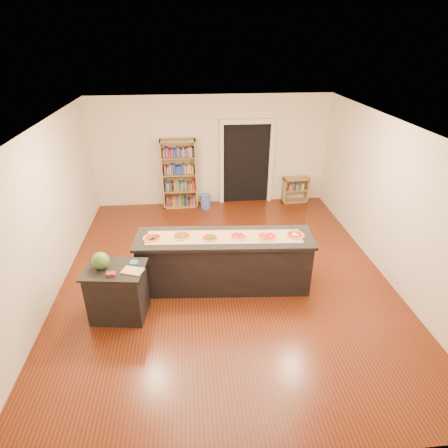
{
  "coord_description": "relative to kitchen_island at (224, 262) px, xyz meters",
  "views": [
    {
      "loc": [
        -0.58,
        -5.83,
        4.11
      ],
      "look_at": [
        0.0,
        0.2,
        1.0
      ],
      "focal_mm": 30.0,
      "sensor_mm": 36.0,
      "label": 1
    }
  ],
  "objects": [
    {
      "name": "room",
      "position": [
        0.04,
        0.29,
        0.89
      ],
      "size": [
        6.0,
        7.0,
        2.8
      ],
      "color": "#EDE1C7",
      "rests_on": "ground"
    },
    {
      "name": "pizza_f",
      "position": [
        1.21,
        -0.07,
        0.51
      ],
      "size": [
        0.33,
        0.33,
        0.02
      ],
      "color": "tan",
      "rests_on": "kitchen_island"
    },
    {
      "name": "side_counter",
      "position": [
        -1.75,
        -0.65,
        -0.05
      ],
      "size": [
        0.92,
        0.67,
        0.91
      ],
      "rotation": [
        0.0,
        0.0,
        -0.14
      ],
      "color": "black",
      "rests_on": "ground"
    },
    {
      "name": "kitchen_island",
      "position": [
        0.0,
        0.0,
        0.0
      ],
      "size": [
        3.04,
        0.82,
        1.0
      ],
      "rotation": [
        0.0,
        0.0,
        -0.07
      ],
      "color": "black",
      "rests_on": "ground"
    },
    {
      "name": "low_shelf",
      "position": [
        2.27,
        3.59,
        -0.17
      ],
      "size": [
        0.68,
        0.29,
        0.68
      ],
      "primitive_type": "cube",
      "color": "#9D7F4C",
      "rests_on": "ground"
    },
    {
      "name": "pizza_b",
      "position": [
        -0.72,
        0.09,
        0.51
      ],
      "size": [
        0.32,
        0.32,
        0.02
      ],
      "color": "tan",
      "rests_on": "kitchen_island"
    },
    {
      "name": "doorway",
      "position": [
        0.94,
        3.75,
        0.7
      ],
      "size": [
        1.4,
        0.09,
        2.21
      ],
      "color": "black",
      "rests_on": "room"
    },
    {
      "name": "pizza_e",
      "position": [
        0.73,
        -0.08,
        0.51
      ],
      "size": [
        0.34,
        0.34,
        0.02
      ],
      "color": "tan",
      "rests_on": "kitchen_island"
    },
    {
      "name": "pizza_d",
      "position": [
        0.24,
        -0.02,
        0.51
      ],
      "size": [
        0.29,
        0.29,
        0.02
      ],
      "color": "tan",
      "rests_on": "kitchen_island"
    },
    {
      "name": "kraft_paper",
      "position": [
        -0.0,
        -0.0,
        0.5
      ],
      "size": [
        2.67,
        0.67,
        0.0
      ],
      "primitive_type": "cube",
      "rotation": [
        0.0,
        0.0,
        -0.07
      ],
      "color": "#9A7C4F",
      "rests_on": "kitchen_island"
    },
    {
      "name": "cutting_board",
      "position": [
        -1.46,
        -0.75,
        0.41
      ],
      "size": [
        0.37,
        0.31,
        0.02
      ],
      "primitive_type": "cube",
      "rotation": [
        0.0,
        0.0,
        -0.37
      ],
      "color": "tan",
      "rests_on": "side_counter"
    },
    {
      "name": "bookshelf",
      "position": [
        -0.8,
        3.58,
        0.38
      ],
      "size": [
        0.89,
        0.32,
        1.78
      ],
      "primitive_type": "cube",
      "color": "#9D7F4C",
      "rests_on": "ground"
    },
    {
      "name": "package_red",
      "position": [
        -1.77,
        -0.83,
        0.42
      ],
      "size": [
        0.13,
        0.09,
        0.05
      ],
      "primitive_type": "cube",
      "rotation": [
        0.0,
        0.0,
        0.0
      ],
      "color": "maroon",
      "rests_on": "side_counter"
    },
    {
      "name": "pizza_a",
      "position": [
        -1.21,
        0.06,
        0.51
      ],
      "size": [
        0.32,
        0.32,
        0.02
      ],
      "color": "tan",
      "rests_on": "kitchen_island"
    },
    {
      "name": "watermelon",
      "position": [
        -1.94,
        -0.61,
        0.53
      ],
      "size": [
        0.27,
        0.27,
        0.27
      ],
      "primitive_type": "sphere",
      "color": "#144214",
      "rests_on": "side_counter"
    },
    {
      "name": "pizza_c",
      "position": [
        -0.25,
        -0.03,
        0.51
      ],
      "size": [
        0.28,
        0.28,
        0.02
      ],
      "color": "tan",
      "rests_on": "kitchen_island"
    },
    {
      "name": "waste_bin",
      "position": [
        -0.16,
        3.4,
        -0.32
      ],
      "size": [
        0.26,
        0.26,
        0.38
      ],
      "primitive_type": "cylinder",
      "color": "#5162B5",
      "rests_on": "ground"
    },
    {
      "name": "package_teal",
      "position": [
        -1.46,
        -0.57,
        0.43
      ],
      "size": [
        0.14,
        0.14,
        0.05
      ],
      "primitive_type": "cylinder",
      "color": "#195966",
      "rests_on": "side_counter"
    }
  ]
}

